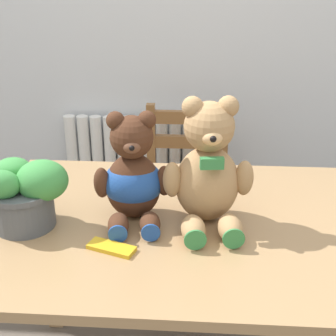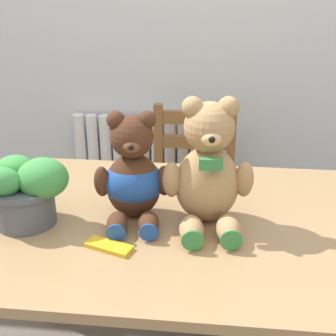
# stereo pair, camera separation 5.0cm
# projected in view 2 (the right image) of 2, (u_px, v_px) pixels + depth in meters

# --- Properties ---
(wall_back) EXTENTS (8.00, 0.04, 2.60)m
(wall_back) POSITION_uv_depth(u_px,v_px,m) (207.00, 2.00, 2.18)
(wall_back) COLOR silver
(wall_back) RESTS_ON ground_plane
(radiator) EXTENTS (0.82, 0.10, 0.75)m
(radiator) POSITION_uv_depth(u_px,v_px,m) (151.00, 189.00, 2.53)
(radiator) COLOR white
(radiator) RESTS_ON ground_plane
(dining_table) EXTENTS (1.27, 0.85, 0.77)m
(dining_table) POSITION_uv_depth(u_px,v_px,m) (189.00, 252.00, 1.44)
(dining_table) COLOR #9E7A51
(dining_table) RESTS_ON ground_plane
(wooden_chair_behind) EXTENTS (0.39, 0.42, 0.87)m
(wooden_chair_behind) POSITION_uv_depth(u_px,v_px,m) (192.00, 200.00, 2.19)
(wooden_chair_behind) COLOR brown
(wooden_chair_behind) RESTS_ON ground_plane
(teddy_bear_left) EXTENTS (0.23, 0.25, 0.33)m
(teddy_bear_left) POSITION_uv_depth(u_px,v_px,m) (133.00, 177.00, 1.37)
(teddy_bear_left) COLOR #472819
(teddy_bear_left) RESTS_ON dining_table
(teddy_bear_right) EXTENTS (0.27, 0.27, 0.38)m
(teddy_bear_right) POSITION_uv_depth(u_px,v_px,m) (208.00, 171.00, 1.33)
(teddy_bear_right) COLOR tan
(teddy_bear_right) RESTS_ON dining_table
(potted_plant) EXTENTS (0.23, 0.19, 0.21)m
(potted_plant) POSITION_uv_depth(u_px,v_px,m) (27.00, 191.00, 1.34)
(potted_plant) COLOR #4C5156
(potted_plant) RESTS_ON dining_table
(chocolate_bar) EXTENTS (0.14, 0.09, 0.01)m
(chocolate_bar) POSITION_uv_depth(u_px,v_px,m) (109.00, 246.00, 1.26)
(chocolate_bar) COLOR gold
(chocolate_bar) RESTS_ON dining_table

